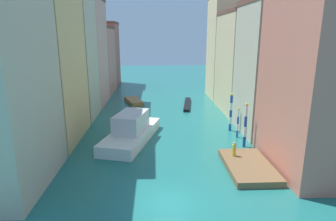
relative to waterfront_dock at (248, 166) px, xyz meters
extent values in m
plane|color=#1E6B66|center=(-7.61, 19.43, -0.30)|extent=(154.00, 154.00, 0.00)
cube|color=#DBB77A|center=(-21.01, 9.14, 9.37)|extent=(6.92, 10.65, 19.34)
cube|color=#BCB299|center=(-21.01, 18.99, 8.47)|extent=(6.92, 8.03, 17.54)
cube|color=tan|center=(-21.01, 28.07, 8.66)|extent=(6.92, 9.83, 17.93)
cube|color=#C6705B|center=(-21.01, 38.73, 6.41)|extent=(6.92, 11.00, 13.41)
cube|color=brown|center=(-21.01, 38.73, 13.44)|extent=(7.06, 11.22, 0.66)
cube|color=#B25147|center=(-21.01, 48.53, 7.05)|extent=(6.92, 8.33, 14.70)
cube|color=brown|center=(-21.01, 48.53, 14.68)|extent=(7.06, 8.50, 0.56)
cube|color=#C6705B|center=(5.80, 0.34, 8.74)|extent=(6.92, 10.87, 18.07)
cube|color=#BCB299|center=(5.80, 10.81, 7.54)|extent=(6.92, 8.91, 15.67)
cube|color=brown|center=(5.80, 10.81, 15.72)|extent=(7.06, 9.09, 0.69)
cube|color=beige|center=(5.80, 21.61, 7.36)|extent=(6.92, 11.97, 15.31)
cube|color=brown|center=(5.80, 21.61, 15.26)|extent=(7.06, 12.21, 0.48)
cube|color=beige|center=(5.80, 32.38, 9.15)|extent=(6.92, 8.79, 18.90)
cube|color=brown|center=(0.00, 0.00, 0.00)|extent=(4.07, 7.19, 0.60)
cylinder|color=gold|center=(-0.89, 1.78, 0.90)|extent=(0.36, 0.36, 1.20)
sphere|color=tan|center=(-0.89, 1.78, 1.63)|extent=(0.26, 0.26, 0.26)
cylinder|color=#1E479E|center=(1.32, 5.60, 0.29)|extent=(0.31, 0.31, 1.18)
cylinder|color=white|center=(1.32, 5.60, 1.47)|extent=(0.31, 0.31, 1.18)
cylinder|color=#1E479E|center=(1.32, 5.60, 2.66)|extent=(0.31, 0.31, 1.18)
cylinder|color=white|center=(1.32, 5.60, 3.84)|extent=(0.31, 0.31, 1.18)
sphere|color=gold|center=(1.32, 5.60, 4.55)|extent=(0.34, 0.34, 0.34)
cylinder|color=#1E479E|center=(1.40, 8.62, 0.14)|extent=(0.24, 0.24, 0.88)
cylinder|color=white|center=(1.40, 8.62, 1.01)|extent=(0.24, 0.24, 0.88)
cylinder|color=#1E479E|center=(1.40, 8.62, 1.89)|extent=(0.24, 0.24, 0.88)
cylinder|color=white|center=(1.40, 8.62, 2.76)|extent=(0.24, 0.24, 0.88)
sphere|color=gold|center=(1.40, 8.62, 3.30)|extent=(0.27, 0.27, 0.27)
cylinder|color=#1E479E|center=(1.18, 11.20, 0.17)|extent=(0.34, 0.34, 0.94)
cylinder|color=white|center=(1.18, 11.20, 1.11)|extent=(0.34, 0.34, 0.94)
cylinder|color=#1E479E|center=(1.18, 11.20, 2.04)|extent=(0.34, 0.34, 0.94)
cylinder|color=white|center=(1.18, 11.20, 2.98)|extent=(0.34, 0.34, 0.94)
cylinder|color=#1E479E|center=(1.18, 11.20, 3.92)|extent=(0.34, 0.34, 0.94)
sphere|color=gold|center=(1.18, 11.20, 4.52)|extent=(0.38, 0.38, 0.38)
cube|color=white|center=(-11.41, 8.18, 0.33)|extent=(6.89, 12.22, 1.26)
cube|color=silver|center=(-11.41, 8.18, 2.02)|extent=(4.20, 5.72, 2.11)
cube|color=black|center=(-2.83, 25.37, -0.06)|extent=(2.34, 9.50, 0.47)
cube|color=olive|center=(-12.47, 27.81, 0.04)|extent=(4.04, 6.63, 0.69)
camera|label=1|loc=(-8.64, -24.17, 11.80)|focal=30.75mm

